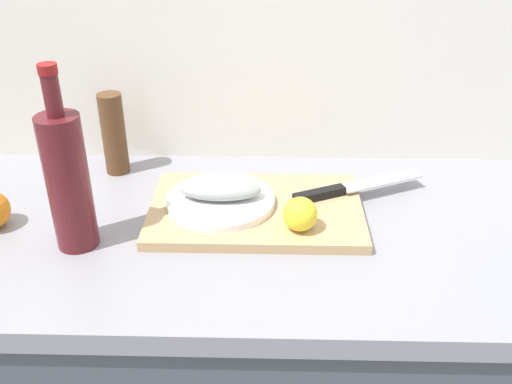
{
  "coord_description": "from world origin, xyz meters",
  "views": [
    {
      "loc": [
        0.06,
        -0.92,
        1.5
      ],
      "look_at": [
        0.03,
        0.04,
        0.95
      ],
      "focal_mm": 40.25,
      "sensor_mm": 36.0,
      "label": 1
    }
  ],
  "objects_px": {
    "cutting_board": "(256,210)",
    "wine_bottle": "(68,179)",
    "chef_knife": "(342,189)",
    "fish_fillet": "(220,189)",
    "pepper_mill": "(114,134)",
    "white_plate": "(221,201)",
    "lemon_0": "(300,214)"
  },
  "relations": [
    {
      "from": "chef_knife",
      "to": "pepper_mill",
      "type": "height_order",
      "value": "pepper_mill"
    },
    {
      "from": "cutting_board",
      "to": "chef_knife",
      "type": "height_order",
      "value": "chef_knife"
    },
    {
      "from": "pepper_mill",
      "to": "fish_fillet",
      "type": "bearing_deg",
      "value": -35.18
    },
    {
      "from": "cutting_board",
      "to": "fish_fillet",
      "type": "bearing_deg",
      "value": 177.6
    },
    {
      "from": "fish_fillet",
      "to": "lemon_0",
      "type": "height_order",
      "value": "lemon_0"
    },
    {
      "from": "lemon_0",
      "to": "chef_knife",
      "type": "bearing_deg",
      "value": 55.54
    },
    {
      "from": "fish_fillet",
      "to": "chef_knife",
      "type": "height_order",
      "value": "fish_fillet"
    },
    {
      "from": "chef_knife",
      "to": "lemon_0",
      "type": "height_order",
      "value": "lemon_0"
    },
    {
      "from": "wine_bottle",
      "to": "pepper_mill",
      "type": "height_order",
      "value": "wine_bottle"
    },
    {
      "from": "white_plate",
      "to": "wine_bottle",
      "type": "bearing_deg",
      "value": -155.81
    },
    {
      "from": "cutting_board",
      "to": "lemon_0",
      "type": "relative_size",
      "value": 6.56
    },
    {
      "from": "cutting_board",
      "to": "lemon_0",
      "type": "height_order",
      "value": "lemon_0"
    },
    {
      "from": "wine_bottle",
      "to": "pepper_mill",
      "type": "distance_m",
      "value": 0.29
    },
    {
      "from": "cutting_board",
      "to": "white_plate",
      "type": "distance_m",
      "value": 0.07
    },
    {
      "from": "cutting_board",
      "to": "wine_bottle",
      "type": "xyz_separation_m",
      "value": [
        -0.32,
        -0.11,
        0.12
      ]
    },
    {
      "from": "lemon_0",
      "to": "pepper_mill",
      "type": "relative_size",
      "value": 0.35
    },
    {
      "from": "fish_fillet",
      "to": "pepper_mill",
      "type": "xyz_separation_m",
      "value": [
        -0.25,
        0.17,
        0.04
      ]
    },
    {
      "from": "white_plate",
      "to": "lemon_0",
      "type": "bearing_deg",
      "value": -29.22
    },
    {
      "from": "chef_knife",
      "to": "lemon_0",
      "type": "xyz_separation_m",
      "value": [
        -0.09,
        -0.13,
        0.02
      ]
    },
    {
      "from": "chef_knife",
      "to": "pepper_mill",
      "type": "xyz_separation_m",
      "value": [
        -0.49,
        0.12,
        0.06
      ]
    },
    {
      "from": "cutting_board",
      "to": "fish_fillet",
      "type": "relative_size",
      "value": 2.62
    },
    {
      "from": "white_plate",
      "to": "pepper_mill",
      "type": "distance_m",
      "value": 0.31
    },
    {
      "from": "pepper_mill",
      "to": "white_plate",
      "type": "bearing_deg",
      "value": -35.18
    },
    {
      "from": "wine_bottle",
      "to": "white_plate",
      "type": "bearing_deg",
      "value": 24.19
    },
    {
      "from": "cutting_board",
      "to": "wine_bottle",
      "type": "height_order",
      "value": "wine_bottle"
    },
    {
      "from": "white_plate",
      "to": "chef_knife",
      "type": "bearing_deg",
      "value": 11.52
    },
    {
      "from": "white_plate",
      "to": "pepper_mill",
      "type": "relative_size",
      "value": 1.16
    },
    {
      "from": "cutting_board",
      "to": "lemon_0",
      "type": "xyz_separation_m",
      "value": [
        0.08,
        -0.08,
        0.04
      ]
    },
    {
      "from": "chef_knife",
      "to": "fish_fillet",
      "type": "bearing_deg",
      "value": 167.18
    },
    {
      "from": "cutting_board",
      "to": "lemon_0",
      "type": "distance_m",
      "value": 0.12
    },
    {
      "from": "fish_fillet",
      "to": "chef_knife",
      "type": "xyz_separation_m",
      "value": [
        0.24,
        0.05,
        -0.02
      ]
    },
    {
      "from": "wine_bottle",
      "to": "fish_fillet",
      "type": "bearing_deg",
      "value": 24.19
    }
  ]
}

